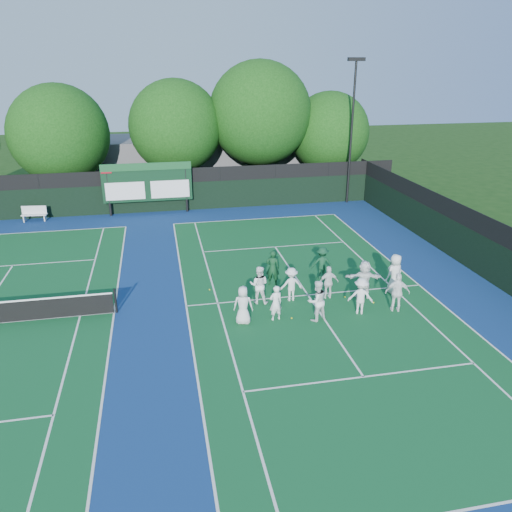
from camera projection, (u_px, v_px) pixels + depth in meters
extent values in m
plane|color=#16360E|center=(315.00, 305.00, 21.68)|extent=(120.00, 120.00, 0.00)
cube|color=navy|center=(174.00, 307.00, 21.49)|extent=(34.00, 32.00, 0.01)
cube|color=#104F25|center=(308.00, 295.00, 22.59)|extent=(10.97, 23.77, 0.00)
cube|color=silver|center=(455.00, 512.00, 11.74)|extent=(10.97, 0.08, 0.00)
cube|color=silver|center=(256.00, 219.00, 33.43)|extent=(10.97, 0.08, 0.00)
cube|color=silver|center=(186.00, 306.00, 21.58)|extent=(0.08, 23.77, 0.00)
cube|color=silver|center=(419.00, 285.00, 23.59)|extent=(0.08, 23.77, 0.00)
cube|color=silver|center=(218.00, 303.00, 21.83)|extent=(0.08, 23.77, 0.00)
cube|color=silver|center=(392.00, 287.00, 23.34)|extent=(0.08, 23.77, 0.00)
cube|color=silver|center=(364.00, 377.00, 16.75)|extent=(8.23, 0.08, 0.00)
cube|color=silver|center=(275.00, 247.00, 28.43)|extent=(8.23, 0.08, 0.00)
cube|color=silver|center=(308.00, 295.00, 22.59)|extent=(0.08, 12.80, 0.00)
cube|color=silver|center=(35.00, 232.00, 30.86)|extent=(10.97, 0.08, 0.00)
cube|color=silver|center=(114.00, 312.00, 21.02)|extent=(0.08, 23.77, 0.00)
cube|color=silver|center=(80.00, 315.00, 20.77)|extent=(0.08, 23.77, 0.00)
cube|color=silver|center=(13.00, 265.00, 25.86)|extent=(8.23, 0.08, 0.00)
cube|color=black|center=(163.00, 197.00, 34.81)|extent=(34.00, 0.08, 2.00)
cube|color=black|center=(162.00, 176.00, 34.26)|extent=(34.00, 0.05, 1.00)
cube|color=black|center=(489.00, 260.00, 23.88)|extent=(0.08, 32.00, 2.00)
cube|color=black|center=(495.00, 231.00, 23.33)|extent=(0.05, 32.00, 1.00)
cylinder|color=black|center=(108.00, 191.00, 33.51)|extent=(0.16, 0.16, 3.50)
cylinder|color=black|center=(186.00, 187.00, 34.47)|extent=(0.16, 0.16, 3.50)
cube|color=black|center=(147.00, 183.00, 33.82)|extent=(6.00, 0.15, 2.60)
cube|color=#154C24|center=(146.00, 167.00, 33.33)|extent=(6.00, 0.05, 0.50)
cube|color=white|center=(125.00, 191.00, 33.64)|extent=(2.60, 0.04, 1.20)
cube|color=white|center=(170.00, 189.00, 34.19)|extent=(2.60, 0.04, 1.20)
cube|color=maroon|center=(106.00, 170.00, 32.89)|extent=(0.70, 0.04, 0.50)
cube|color=#5B5C61|center=(207.00, 160.00, 42.48)|extent=(18.00, 6.00, 4.00)
cylinder|color=black|center=(351.00, 134.00, 35.55)|extent=(0.16, 0.16, 10.00)
cube|color=black|center=(357.00, 59.00, 33.73)|extent=(1.20, 0.30, 0.25)
cylinder|color=black|center=(116.00, 301.00, 20.85)|extent=(0.10, 0.10, 1.10)
cube|color=silver|center=(34.00, 215.00, 32.83)|extent=(1.64, 0.63, 0.06)
cube|color=silver|center=(34.00, 210.00, 32.86)|extent=(1.60, 0.27, 0.53)
cube|color=silver|center=(25.00, 219.00, 32.80)|extent=(0.11, 0.38, 0.43)
cube|color=silver|center=(45.00, 218.00, 33.03)|extent=(0.11, 0.38, 0.43)
cylinder|color=black|center=(67.00, 187.00, 36.66)|extent=(0.44, 0.44, 2.44)
sphere|color=#0F3C0D|center=(59.00, 134.00, 35.25)|extent=(6.98, 6.98, 6.98)
sphere|color=#0F3C0D|center=(70.00, 143.00, 35.89)|extent=(4.89, 4.89, 4.89)
cylinder|color=black|center=(179.00, 180.00, 38.08)|extent=(0.44, 0.44, 2.85)
sphere|color=#0F3C0D|center=(176.00, 126.00, 36.63)|extent=(6.79, 6.79, 6.79)
sphere|color=#0F3C0D|center=(184.00, 135.00, 37.26)|extent=(4.75, 4.75, 4.75)
cylinder|color=black|center=(260.00, 173.00, 39.16)|extent=(0.44, 0.44, 3.31)
sphere|color=#0F3C0D|center=(260.00, 113.00, 37.50)|extent=(7.73, 7.73, 7.73)
sphere|color=#0F3C0D|center=(267.00, 123.00, 38.16)|extent=(5.41, 5.41, 5.41)
cylinder|color=black|center=(327.00, 176.00, 40.36)|extent=(0.44, 0.44, 2.35)
sphere|color=#0F3C0D|center=(329.00, 132.00, 39.08)|extent=(6.23, 6.23, 6.23)
sphere|color=#0F3C0D|center=(335.00, 139.00, 39.69)|extent=(4.36, 4.36, 4.36)
sphere|color=yellow|center=(292.00, 318.00, 20.52)|extent=(0.07, 0.07, 0.07)
sphere|color=yellow|center=(345.00, 297.00, 22.36)|extent=(0.07, 0.07, 0.07)
sphere|color=yellow|center=(374.00, 303.00, 21.83)|extent=(0.07, 0.07, 0.07)
sphere|color=yellow|center=(210.00, 290.00, 23.08)|extent=(0.07, 0.07, 0.07)
sphere|color=yellow|center=(263.00, 273.00, 24.89)|extent=(0.07, 0.07, 0.07)
sphere|color=yellow|center=(395.00, 281.00, 23.97)|extent=(0.07, 0.07, 0.07)
imported|color=silver|center=(243.00, 305.00, 19.91)|extent=(0.89, 0.69, 1.62)
imported|color=white|center=(276.00, 303.00, 20.20)|extent=(0.62, 0.47, 1.52)
imported|color=white|center=(317.00, 301.00, 20.14)|extent=(0.99, 0.86, 1.74)
imported|color=white|center=(361.00, 296.00, 20.72)|extent=(1.17, 0.91, 1.59)
imported|color=white|center=(397.00, 292.00, 20.87)|extent=(1.09, 0.70, 1.73)
imported|color=white|center=(259.00, 285.00, 21.62)|extent=(1.00, 0.89, 1.71)
imported|color=white|center=(291.00, 284.00, 21.86)|extent=(1.02, 0.61, 1.55)
imported|color=white|center=(329.00, 282.00, 22.07)|extent=(0.90, 0.39, 1.53)
imported|color=white|center=(364.00, 279.00, 22.08)|extent=(1.71, 0.86, 1.77)
imported|color=silver|center=(395.00, 274.00, 22.60)|extent=(1.04, 0.86, 1.83)
imported|color=#0F381C|center=(273.00, 268.00, 23.34)|extent=(0.73, 0.59, 1.73)
imported|color=#103C23|center=(322.00, 263.00, 24.03)|extent=(1.13, 0.75, 1.63)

